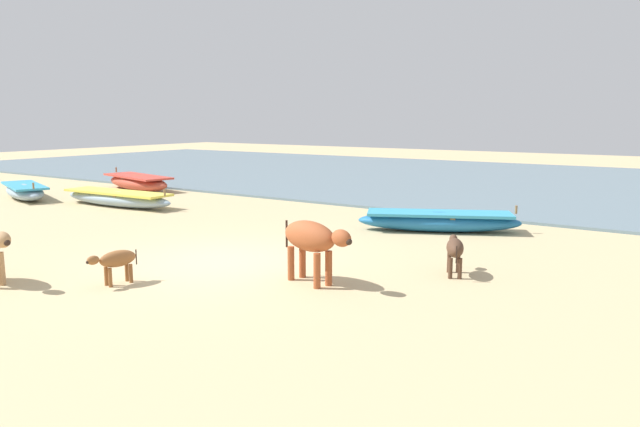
{
  "coord_description": "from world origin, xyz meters",
  "views": [
    {
      "loc": [
        8.02,
        -8.37,
        2.82
      ],
      "look_at": [
        0.4,
        2.92,
        0.6
      ],
      "focal_mm": 33.4,
      "sensor_mm": 36.0,
      "label": 1
    }
  ],
  "objects_px": {
    "fishing_boat_0": "(439,221)",
    "calf_near_dark": "(455,249)",
    "fishing_boat_2": "(118,198)",
    "calf_far_brown": "(116,260)",
    "fishing_boat_3": "(138,182)",
    "fishing_boat_4": "(25,191)",
    "cow_second_adult_rust": "(312,239)"
  },
  "relations": [
    {
      "from": "fishing_boat_3",
      "to": "cow_second_adult_rust",
      "type": "height_order",
      "value": "cow_second_adult_rust"
    },
    {
      "from": "cow_second_adult_rust",
      "to": "fishing_boat_0",
      "type": "bearing_deg",
      "value": 105.32
    },
    {
      "from": "fishing_boat_3",
      "to": "calf_near_dark",
      "type": "relative_size",
      "value": 4.09
    },
    {
      "from": "calf_far_brown",
      "to": "cow_second_adult_rust",
      "type": "height_order",
      "value": "cow_second_adult_rust"
    },
    {
      "from": "calf_far_brown",
      "to": "cow_second_adult_rust",
      "type": "distance_m",
      "value": 3.33
    },
    {
      "from": "fishing_boat_3",
      "to": "fishing_boat_4",
      "type": "height_order",
      "value": "fishing_boat_3"
    },
    {
      "from": "fishing_boat_3",
      "to": "calf_near_dark",
      "type": "distance_m",
      "value": 15.74
    },
    {
      "from": "fishing_boat_0",
      "to": "calf_far_brown",
      "type": "relative_size",
      "value": 4.49
    },
    {
      "from": "fishing_boat_0",
      "to": "fishing_boat_2",
      "type": "bearing_deg",
      "value": 163.57
    },
    {
      "from": "fishing_boat_2",
      "to": "fishing_boat_4",
      "type": "relative_size",
      "value": 1.25
    },
    {
      "from": "fishing_boat_4",
      "to": "cow_second_adult_rust",
      "type": "height_order",
      "value": "cow_second_adult_rust"
    },
    {
      "from": "fishing_boat_2",
      "to": "cow_second_adult_rust",
      "type": "height_order",
      "value": "cow_second_adult_rust"
    },
    {
      "from": "fishing_boat_0",
      "to": "fishing_boat_3",
      "type": "distance_m",
      "value": 13.08
    },
    {
      "from": "fishing_boat_0",
      "to": "calf_far_brown",
      "type": "xyz_separation_m",
      "value": [
        -2.66,
        -7.53,
        0.16
      ]
    },
    {
      "from": "fishing_boat_4",
      "to": "calf_near_dark",
      "type": "height_order",
      "value": "fishing_boat_4"
    },
    {
      "from": "fishing_boat_2",
      "to": "calf_far_brown",
      "type": "distance_m",
      "value": 9.45
    },
    {
      "from": "fishing_boat_0",
      "to": "calf_near_dark",
      "type": "relative_size",
      "value": 4.05
    },
    {
      "from": "fishing_boat_4",
      "to": "cow_second_adult_rust",
      "type": "distance_m",
      "value": 14.67
    },
    {
      "from": "fishing_boat_0",
      "to": "fishing_boat_4",
      "type": "distance_m",
      "value": 14.48
    },
    {
      "from": "fishing_boat_3",
      "to": "calf_far_brown",
      "type": "bearing_deg",
      "value": 150.9
    },
    {
      "from": "fishing_boat_2",
      "to": "fishing_boat_4",
      "type": "height_order",
      "value": "fishing_boat_4"
    },
    {
      "from": "fishing_boat_3",
      "to": "calf_near_dark",
      "type": "xyz_separation_m",
      "value": [
        14.89,
        -5.1,
        0.17
      ]
    },
    {
      "from": "fishing_boat_2",
      "to": "calf_far_brown",
      "type": "relative_size",
      "value": 5.11
    },
    {
      "from": "calf_far_brown",
      "to": "cow_second_adult_rust",
      "type": "xyz_separation_m",
      "value": [
        2.71,
        1.91,
        0.35
      ]
    },
    {
      "from": "fishing_boat_0",
      "to": "calf_near_dark",
      "type": "xyz_separation_m",
      "value": [
        1.87,
        -3.74,
        0.22
      ]
    },
    {
      "from": "fishing_boat_2",
      "to": "calf_near_dark",
      "type": "height_order",
      "value": "fishing_boat_2"
    },
    {
      "from": "fishing_boat_2",
      "to": "fishing_boat_0",
      "type": "bearing_deg",
      "value": 6.91
    },
    {
      "from": "fishing_boat_3",
      "to": "fishing_boat_2",
      "type": "bearing_deg",
      "value": 143.93
    },
    {
      "from": "fishing_boat_0",
      "to": "fishing_boat_3",
      "type": "relative_size",
      "value": 0.99
    },
    {
      "from": "fishing_boat_0",
      "to": "calf_far_brown",
      "type": "distance_m",
      "value": 7.99
    },
    {
      "from": "fishing_boat_3",
      "to": "fishing_boat_4",
      "type": "bearing_deg",
      "value": 83.48
    },
    {
      "from": "fishing_boat_2",
      "to": "calf_far_brown",
      "type": "xyz_separation_m",
      "value": [
        7.49,
        -5.75,
        0.16
      ]
    }
  ]
}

